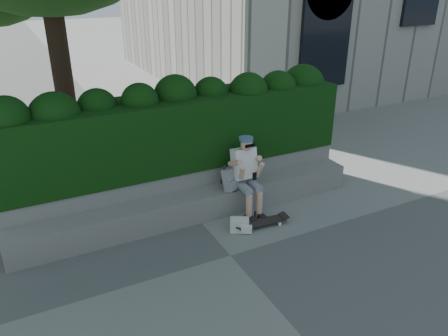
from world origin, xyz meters
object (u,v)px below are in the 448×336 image
person (246,172)px  skateboard (261,222)px  backpack_ground (240,225)px  backpack_plaid (230,179)px

person → skateboard: 0.88m
backpack_ground → person: bearing=81.8°
person → backpack_plaid: (-0.25, 0.08, -0.11)m
skateboard → backpack_ground: 0.38m
person → backpack_ground: size_ratio=4.53×
person → backpack_ground: bearing=-127.5°
skateboard → backpack_ground: (-0.38, 0.05, 0.02)m
backpack_ground → backpack_plaid: bearing=106.0°
skateboard → backpack_plaid: size_ratio=2.24×
backpack_plaid → backpack_ground: size_ratio=1.28×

